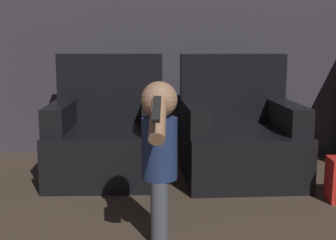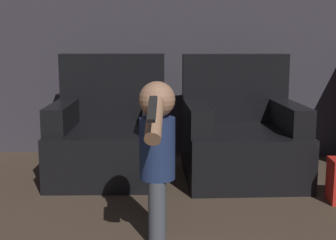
% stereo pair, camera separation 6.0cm
% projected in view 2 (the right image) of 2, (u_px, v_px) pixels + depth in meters
% --- Properties ---
extents(wall_back, '(8.40, 0.05, 2.60)m').
position_uv_depth(wall_back, '(129.00, 16.00, 4.32)').
color(wall_back, '#3D3842').
rests_on(wall_back, ground_plane).
extents(armchair_left, '(0.93, 0.95, 0.97)m').
position_uv_depth(armchair_left, '(110.00, 136.00, 3.75)').
color(armchair_left, black).
rests_on(armchair_left, ground_plane).
extents(armchair_right, '(0.96, 0.98, 0.97)m').
position_uv_depth(armchair_right, '(241.00, 138.00, 3.70)').
color(armchair_right, black).
rests_on(armchair_right, ground_plane).
extents(person_toddler, '(0.19, 0.60, 0.87)m').
position_uv_depth(person_toddler, '(157.00, 149.00, 2.47)').
color(person_toddler, '#474C56').
rests_on(person_toddler, ground_plane).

